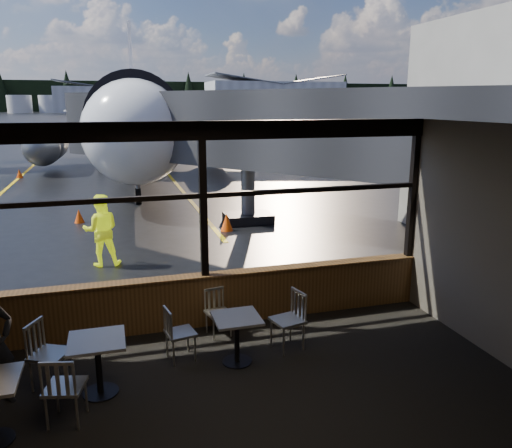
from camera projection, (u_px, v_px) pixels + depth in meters
name	position (u px, v px, depth m)	size (l,w,h in m)	color
ground_plane	(114.00, 118.00, 120.61)	(520.00, 520.00, 0.00)	black
carpet_floor	(253.00, 429.00, 5.92)	(8.00, 6.00, 0.01)	black
ceiling	(253.00, 131.00, 5.09)	(8.00, 6.00, 0.04)	#38332D
window_sill	(206.00, 301.00, 8.61)	(8.00, 0.28, 0.90)	#4E3117
window_header	(201.00, 131.00, 7.92)	(8.00, 0.18, 0.30)	black
mullion_centre	(203.00, 201.00, 8.20)	(0.12, 0.12, 2.60)	black
mullion_right	(413.00, 190.00, 9.27)	(0.12, 0.12, 2.60)	black
window_transom	(203.00, 195.00, 8.17)	(8.00, 0.10, 0.08)	black
airliner	(132.00, 78.00, 28.47)	(27.93, 33.51, 10.24)	white
jet_bridge	(293.00, 153.00, 14.26)	(8.87, 10.84, 4.73)	#27272A
cafe_table_near	(237.00, 340.00, 7.37)	(0.67, 0.67, 0.74)	gray
cafe_table_mid	(99.00, 367.00, 6.57)	(0.72, 0.72, 0.79)	#A29C94
chair_near_e	(287.00, 321.00, 7.77)	(0.52, 0.52, 0.95)	#BAB4A8
chair_near_w	(180.00, 333.00, 7.45)	(0.47, 0.47, 0.86)	#AEAA9D
chair_near_n	(218.00, 313.00, 8.24)	(0.43, 0.43, 0.79)	#AEA89D
chair_mid_s	(65.00, 388.00, 5.98)	(0.50, 0.50, 0.92)	beige
chair_mid_w	(50.00, 355.00, 6.73)	(0.52, 0.52, 0.95)	#ACA79B
ground_crew	(101.00, 230.00, 11.73)	(0.83, 0.65, 1.71)	#BFF219
cone_nose	(227.00, 222.00, 15.03)	(0.38, 0.38, 0.52)	#E94D07
cone_wing	(19.00, 174.00, 25.46)	(0.33, 0.33, 0.46)	#F43F07
hangar_mid	(111.00, 98.00, 180.03)	(38.00, 15.00, 10.00)	silver
hangar_right	(274.00, 96.00, 189.55)	(50.00, 20.00, 12.00)	silver
fuel_tank_a	(20.00, 104.00, 169.57)	(8.00, 8.00, 6.00)	silver
fuel_tank_b	(51.00, 104.00, 172.28)	(8.00, 8.00, 6.00)	silver
fuel_tank_c	(82.00, 104.00, 175.00)	(8.00, 8.00, 6.00)	silver
treeline	(110.00, 96.00, 203.10)	(360.00, 3.00, 12.00)	black
cone_extra	(79.00, 216.00, 16.05)	(0.31, 0.31, 0.44)	red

